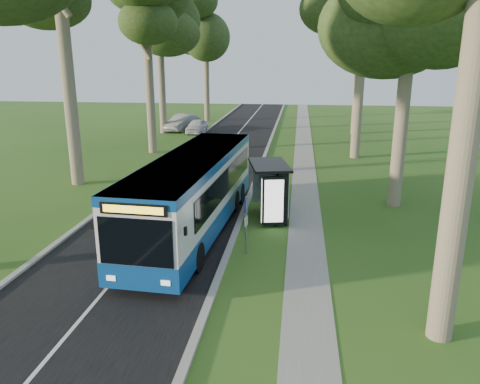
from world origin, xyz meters
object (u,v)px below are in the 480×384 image
at_px(bus_stop_sign, 246,218).
at_px(bus_shelter, 272,182).
at_px(car_silver, 182,123).
at_px(bus, 194,193).
at_px(litter_bin, 280,216).
at_px(car_white, 197,126).

relative_size(bus_stop_sign, bus_shelter, 0.70).
xyz_separation_m(bus_shelter, car_silver, (-10.92, 26.94, -1.01)).
xyz_separation_m(bus, car_silver, (-7.73, 28.80, -0.90)).
bearing_deg(litter_bin, bus_shelter, 122.67).
xyz_separation_m(bus_stop_sign, car_white, (-8.37, 29.61, -0.76)).
height_order(bus_stop_sign, car_silver, bus_stop_sign).
distance_m(bus_shelter, car_silver, 29.09).
bearing_deg(bus, litter_bin, 21.57).
relative_size(bus_stop_sign, car_white, 0.57).
relative_size(bus, bus_shelter, 3.83).
bearing_deg(bus_shelter, car_white, 96.93).
bearing_deg(bus_stop_sign, bus, 148.62).
bearing_deg(bus, car_white, 105.52).
height_order(litter_bin, car_silver, car_silver).
bearing_deg(car_white, bus_shelter, -68.44).
xyz_separation_m(litter_bin, car_white, (-9.52, 26.29, 0.21)).
distance_m(bus_shelter, litter_bin, 1.57).
distance_m(bus_stop_sign, litter_bin, 3.65).
distance_m(bus_shelter, car_white, 27.20).
distance_m(bus_stop_sign, car_silver, 32.59).
height_order(car_white, car_silver, car_silver).
bearing_deg(litter_bin, bus, -161.83).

